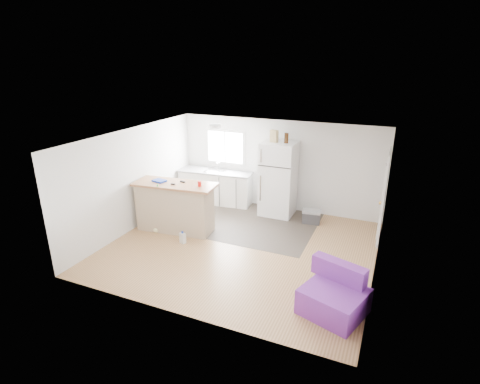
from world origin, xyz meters
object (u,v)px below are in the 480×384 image
Objects in this scene: cooler at (311,216)px; blue_tray at (159,181)px; purple_seat at (334,296)px; mop at (158,223)px; cardboard_box at (274,136)px; kitchen_cabinets at (216,186)px; cleaner_jug at (183,238)px; refrigerator at (278,179)px; red_cup at (200,184)px; bottle_left at (287,138)px; bottle_right at (286,138)px; peninsula at (175,206)px.

cooler is 1.58× the size of blue_tray.
mop reaches higher than purple_seat.
purple_seat is 4.47m from cardboard_box.
kitchen_cabinets is 2.86m from cooler.
cleaner_jug is (0.45, -2.54, -0.35)m from kitchen_cabinets.
cooler is 0.41× the size of purple_seat.
cardboard_box is at bearing 82.58° from cleaner_jug.
refrigerator is 1.67× the size of purple_seat.
mop is 10.30× the size of red_cup.
purple_seat is 9.56× the size of red_cup.
cooler is 1.90× the size of bottle_left.
mop is at bearing -178.38° from purple_seat.
kitchen_cabinets is 2.60m from cleaner_jug.
red_cup is 1.03m from blue_tray.
cleaner_jug is 2.38× the size of red_cup.
bottle_left is at bearing 159.29° from cooler.
cleaner_jug is 3.45m from bottle_right.
blue_tray is (-2.28, -1.94, 0.24)m from refrigerator.
cardboard_box is (2.11, 2.13, 1.84)m from mop.
bottle_right is at bearing 77.76° from cleaner_jug.
refrigerator is at bearing 139.36° from purple_seat.
blue_tray is (-0.05, 0.26, 0.96)m from mop.
bottle_left is (-0.77, 0.19, 1.87)m from cooler.
cooler is 2.05m from bottle_right.
kitchen_cabinets reaches higher than cooler.
red_cup is (-3.35, 1.64, 0.96)m from purple_seat.
cooler is 2.03m from bottle_left.
refrigerator reaches higher than cooler.
bottle_left is at bearing -17.86° from bottle_right.
purple_seat is 4.32m from bottle_left.
peninsula is at bearing -156.64° from cooler.
refrigerator reaches higher than purple_seat.
kitchen_cabinets reaches higher than peninsula.
refrigerator is 1.27m from cooler.
purple_seat is at bearing -19.69° from blue_tray.
refrigerator is 7.67× the size of bottle_right.
purple_seat is 4.35m from bottle_right.
refrigerator is 6.39× the size of cardboard_box.
cooler is 2.95m from red_cup.
cooler is 3.24m from cleaner_jug.
bottle_right is (2.40, 2.15, 1.81)m from mop.
mop is at bearing -135.46° from refrigerator.
cleaner_jug is at bearing -30.02° from blue_tray.
cardboard_box is at bearing 58.00° from red_cup.
bottle_right is at bearing 162.14° from bottle_left.
bottle_left reaches higher than blue_tray.
blue_tray is at bearing -107.22° from kitchen_cabinets.
bottle_right is at bearing 37.83° from blue_tray.
peninsula is 6.92× the size of cleaner_jug.
cooler is 0.38× the size of mop.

